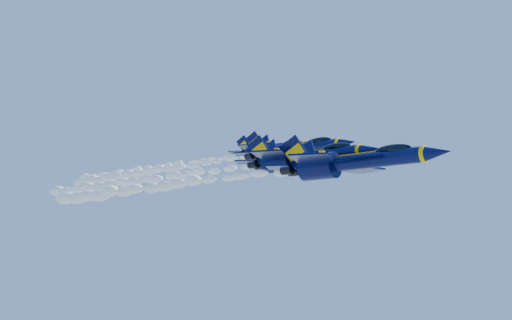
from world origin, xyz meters
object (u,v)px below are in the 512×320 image
Objects in this scene: jet_third at (292,150)px; jet_fourth at (271,149)px; jet_second at (303,157)px; jet_lead at (350,162)px.

jet_fourth is (-8.37, 6.17, 2.01)m from jet_third.
jet_second is 25.63m from jet_fourth.
jet_lead is at bearing -39.35° from jet_third.
jet_fourth is (-17.81, 17.50, 5.77)m from jet_second.
jet_lead is 1.05× the size of jet_third.
jet_lead is 1.26× the size of jet_fourth.
jet_third is 1.21× the size of jet_fourth.
jet_second reaches higher than jet_lead.
jet_second is 1.16× the size of jet_fourth.
jet_third is at bearing 140.65° from jet_lead.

